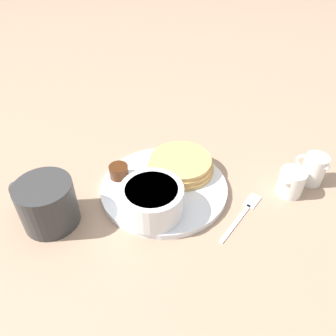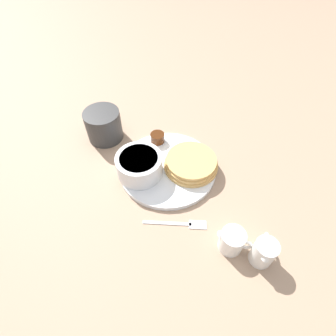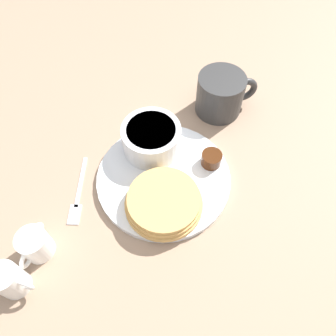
{
  "view_description": "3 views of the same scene",
  "coord_description": "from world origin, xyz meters",
  "px_view_note": "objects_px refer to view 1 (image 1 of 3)",
  "views": [
    {
      "loc": [
        0.02,
        -0.46,
        0.44
      ],
      "look_at": [
        0.01,
        0.01,
        0.05
      ],
      "focal_mm": 35.0,
      "sensor_mm": 36.0,
      "label": 1
    },
    {
      "loc": [
        0.36,
        -0.22,
        0.51
      ],
      "look_at": [
        0.02,
        -0.01,
        0.03
      ],
      "focal_mm": 28.0,
      "sensor_mm": 36.0,
      "label": 2
    },
    {
      "loc": [
        0.16,
        0.26,
        0.52
      ],
      "look_at": [
        -0.01,
        0.0,
        0.04
      ],
      "focal_mm": 35.0,
      "sensor_mm": 36.0,
      "label": 3
    }
  ],
  "objects_px": {
    "bowl": "(152,199)",
    "coffee_mug": "(46,203)",
    "creamer_pitcher_far": "(313,169)",
    "plate": "(164,188)",
    "fork": "(245,211)",
    "creamer_pitcher_near": "(292,182)"
  },
  "relations": [
    {
      "from": "creamer_pitcher_far",
      "to": "coffee_mug",
      "type": "bearing_deg",
      "value": -166.45
    },
    {
      "from": "fork",
      "to": "creamer_pitcher_near",
      "type": "bearing_deg",
      "value": 29.94
    },
    {
      "from": "fork",
      "to": "bowl",
      "type": "bearing_deg",
      "value": -175.28
    },
    {
      "from": "creamer_pitcher_near",
      "to": "fork",
      "type": "distance_m",
      "value": 0.11
    },
    {
      "from": "creamer_pitcher_near",
      "to": "creamer_pitcher_far",
      "type": "xyz_separation_m",
      "value": [
        0.05,
        0.03,
        0.01
      ]
    },
    {
      "from": "bowl",
      "to": "creamer_pitcher_far",
      "type": "height_order",
      "value": "bowl"
    },
    {
      "from": "coffee_mug",
      "to": "bowl",
      "type": "bearing_deg",
      "value": 5.07
    },
    {
      "from": "plate",
      "to": "creamer_pitcher_far",
      "type": "height_order",
      "value": "creamer_pitcher_far"
    },
    {
      "from": "coffee_mug",
      "to": "creamer_pitcher_far",
      "type": "xyz_separation_m",
      "value": [
        0.48,
        0.12,
        -0.01
      ]
    },
    {
      "from": "bowl",
      "to": "fork",
      "type": "xyz_separation_m",
      "value": [
        0.16,
        0.01,
        -0.04
      ]
    },
    {
      "from": "bowl",
      "to": "coffee_mug",
      "type": "xyz_separation_m",
      "value": [
        -0.18,
        -0.02,
        0.0
      ]
    },
    {
      "from": "coffee_mug",
      "to": "creamer_pitcher_far",
      "type": "relative_size",
      "value": 1.95
    },
    {
      "from": "bowl",
      "to": "fork",
      "type": "distance_m",
      "value": 0.17
    },
    {
      "from": "plate",
      "to": "fork",
      "type": "xyz_separation_m",
      "value": [
        0.15,
        -0.05,
        -0.0
      ]
    },
    {
      "from": "bowl",
      "to": "fork",
      "type": "bearing_deg",
      "value": 4.72
    },
    {
      "from": "creamer_pitcher_near",
      "to": "creamer_pitcher_far",
      "type": "bearing_deg",
      "value": 34.76
    },
    {
      "from": "fork",
      "to": "creamer_pitcher_far",
      "type": "bearing_deg",
      "value": 31.69
    },
    {
      "from": "plate",
      "to": "coffee_mug",
      "type": "xyz_separation_m",
      "value": [
        -0.19,
        -0.08,
        0.04
      ]
    },
    {
      "from": "plate",
      "to": "creamer_pitcher_near",
      "type": "height_order",
      "value": "creamer_pitcher_near"
    },
    {
      "from": "coffee_mug",
      "to": "creamer_pitcher_far",
      "type": "height_order",
      "value": "coffee_mug"
    },
    {
      "from": "coffee_mug",
      "to": "creamer_pitcher_far",
      "type": "distance_m",
      "value": 0.49
    },
    {
      "from": "bowl",
      "to": "coffee_mug",
      "type": "bearing_deg",
      "value": -174.93
    }
  ]
}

